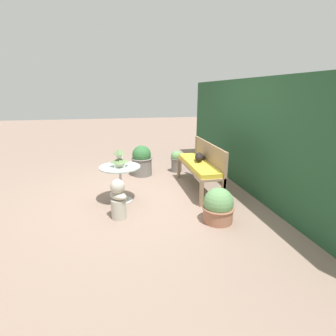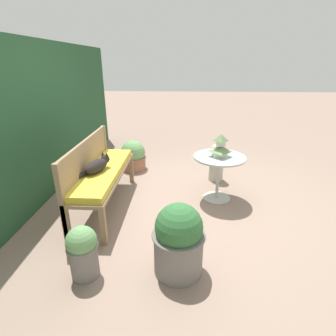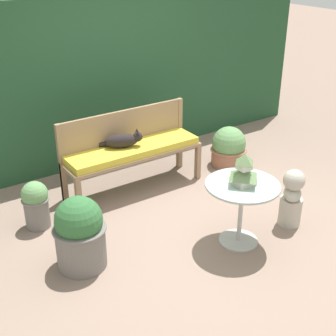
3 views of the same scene
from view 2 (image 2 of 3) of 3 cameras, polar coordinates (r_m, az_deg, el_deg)
The scene contains 11 objects.
ground at distance 3.81m, azimuth 2.44°, elevation -7.17°, with size 30.00×30.00×0.00m, color gray.
foliage_hedge_back at distance 4.16m, azimuth -32.17°, elevation 7.90°, with size 6.40×0.92×2.15m, color #234C2D.
garden_bench at distance 3.57m, azimuth -13.76°, elevation -1.31°, with size 1.68×0.46×0.56m.
bench_backrest at distance 3.56m, azimuth -17.30°, elevation 1.88°, with size 1.68×0.06×0.94m.
cat at distance 3.43m, azimuth -15.17°, elevation 0.56°, with size 0.46×0.33×0.21m.
patio_table at distance 3.72m, azimuth 11.01°, elevation 0.49°, with size 0.72×0.72×0.65m.
pagoda_birdhouse at distance 3.63m, azimuth 11.32°, elevation 4.48°, with size 0.25×0.25×0.31m.
garden_bust at distance 4.41m, azimuth 10.53°, elevation 1.27°, with size 0.36×0.35×0.64m.
potted_plant_table_near at distance 2.49m, azimuth 2.32°, elevation -15.38°, with size 0.49×0.49×0.71m.
potted_plant_path_edge at distance 2.60m, azimuth -18.06°, elevation -16.77°, with size 0.29×0.29×0.52m.
potted_plant_bench_left at distance 4.87m, azimuth -7.62°, elevation 2.54°, with size 0.49×0.49×0.54m.
Camera 2 is at (-3.32, -0.03, 1.86)m, focal length 28.00 mm.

